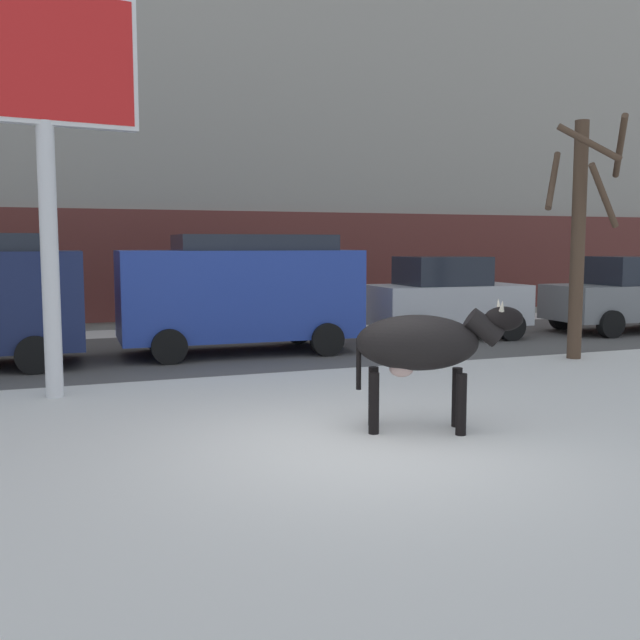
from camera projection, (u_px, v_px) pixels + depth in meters
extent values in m
plane|color=silver|center=(360.00, 446.00, 7.76)|extent=(120.00, 120.00, 0.00)
cube|color=#514F4C|center=(213.00, 351.00, 14.59)|extent=(60.00, 5.60, 0.01)
cube|color=gray|center=(154.00, 92.00, 20.88)|extent=(44.00, 6.00, 13.00)
cube|color=#5B2823|center=(175.00, 265.00, 18.55)|extent=(43.12, 0.10, 2.80)
ellipsoid|color=black|center=(417.00, 343.00, 8.30)|extent=(1.52, 1.12, 0.64)
cylinder|color=black|center=(457.00, 397.00, 8.54)|extent=(0.12, 0.12, 0.70)
cylinder|color=black|center=(461.00, 404.00, 8.15)|extent=(0.12, 0.12, 0.70)
cylinder|color=black|center=(373.00, 396.00, 8.59)|extent=(0.12, 0.12, 0.70)
cylinder|color=black|center=(374.00, 403.00, 8.21)|extent=(0.12, 0.12, 0.70)
cylinder|color=black|center=(484.00, 327.00, 8.24)|extent=(0.54, 0.43, 0.44)
ellipsoid|color=black|center=(504.00, 319.00, 8.21)|extent=(0.50, 0.40, 0.28)
cone|color=beige|center=(499.00, 304.00, 8.31)|extent=(0.10, 0.13, 0.15)
cone|color=beige|center=(502.00, 306.00, 8.09)|extent=(0.10, 0.13, 0.15)
cylinder|color=black|center=(359.00, 364.00, 8.37)|extent=(0.06, 0.06, 0.60)
ellipsoid|color=beige|center=(401.00, 368.00, 8.34)|extent=(0.35, 0.33, 0.20)
cylinder|color=silver|center=(50.00, 262.00, 10.01)|extent=(0.24, 0.24, 3.80)
cube|color=silver|center=(42.00, 56.00, 9.73)|extent=(2.52, 0.57, 1.82)
cube|color=red|center=(42.00, 55.00, 9.70)|extent=(2.40, 0.51, 1.70)
cylinder|color=black|center=(39.00, 340.00, 13.77)|extent=(0.65, 0.24, 0.64)
cylinder|color=black|center=(35.00, 355.00, 11.98)|extent=(0.65, 0.24, 0.64)
cube|color=#233D9E|center=(239.00, 294.00, 14.23)|extent=(4.65, 2.02, 1.70)
cube|color=#1E232D|center=(254.00, 243.00, 14.23)|extent=(3.04, 1.75, 0.30)
cylinder|color=black|center=(298.00, 329.00, 15.70)|extent=(0.65, 0.24, 0.64)
cylinder|color=black|center=(327.00, 339.00, 13.91)|extent=(0.65, 0.24, 0.64)
cylinder|color=black|center=(157.00, 334.00, 14.73)|extent=(0.65, 0.24, 0.64)
cylinder|color=black|center=(169.00, 347.00, 12.94)|extent=(0.65, 0.24, 0.64)
cube|color=#B7BABF|center=(447.00, 305.00, 16.49)|extent=(3.54, 1.79, 0.90)
cube|color=#1E232D|center=(442.00, 271.00, 16.36)|extent=(1.84, 1.54, 0.64)
cylinder|color=black|center=(471.00, 319.00, 17.70)|extent=(0.65, 0.24, 0.64)
cylinder|color=black|center=(511.00, 326.00, 16.11)|extent=(0.65, 0.24, 0.64)
cylinder|color=black|center=(386.00, 322.00, 16.96)|extent=(0.65, 0.24, 0.64)
cylinder|color=black|center=(419.00, 330.00, 15.37)|extent=(0.65, 0.24, 0.64)
cube|color=slate|center=(632.00, 301.00, 17.82)|extent=(4.25, 1.87, 0.84)
cube|color=#1E232D|center=(633.00, 270.00, 17.74)|extent=(2.04, 1.60, 0.68)
cylinder|color=black|center=(562.00, 317.00, 18.24)|extent=(0.65, 0.24, 0.64)
cylinder|color=black|center=(611.00, 324.00, 16.59)|extent=(0.65, 0.24, 0.64)
cylinder|color=#282833|center=(205.00, 314.00, 17.82)|extent=(0.24, 0.24, 0.88)
cube|color=#2D4C93|center=(204.00, 283.00, 17.74)|extent=(0.36, 0.22, 0.64)
sphere|color=tan|center=(204.00, 265.00, 17.69)|extent=(0.20, 0.20, 0.20)
cylinder|color=#4C3828|center=(578.00, 241.00, 13.45)|extent=(0.26, 0.26, 4.38)
cylinder|color=#4C3828|center=(553.00, 180.00, 13.54)|extent=(0.84, 0.81, 1.15)
cylinder|color=#4C3828|center=(589.00, 143.00, 12.73)|extent=(1.08, 0.60, 0.69)
cylinder|color=#4C3828|center=(604.00, 196.00, 13.01)|extent=(1.01, 0.47, 1.13)
cylinder|color=#4C3828|center=(620.00, 147.00, 13.08)|extent=(0.94, 1.17, 0.99)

